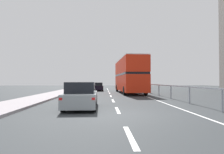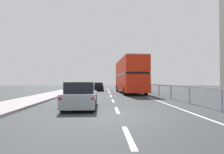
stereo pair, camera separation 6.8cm
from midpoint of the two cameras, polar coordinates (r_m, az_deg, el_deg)
name	(u,v)px [view 2 (the right image)]	position (r m, az deg, el deg)	size (l,w,h in m)	color
ground_plane	(119,115)	(8.84, 2.33, -11.65)	(74.06, 120.00, 0.10)	#2E3234
lane_paint_markings	(135,98)	(17.68, 7.05, -6.27)	(3.68, 46.00, 0.01)	silver
bridge_side_railing	(164,87)	(18.60, 15.89, -3.05)	(0.10, 42.00, 1.19)	gray
double_decker_bus_red	(130,75)	(24.06, 5.47, 0.60)	(2.93, 10.64, 4.36)	red
hatchback_car_near	(81,96)	(10.81, -9.32, -5.69)	(1.81, 4.12, 1.49)	gray
sedan_car_ahead	(98,87)	(29.87, -4.28, -3.01)	(1.87, 4.13, 1.33)	black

